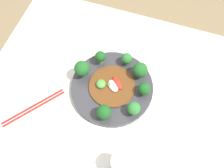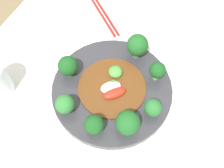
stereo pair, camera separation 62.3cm
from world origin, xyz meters
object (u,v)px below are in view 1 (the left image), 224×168
(broccoli_north, at_px, (104,112))
(broccoli_west, at_px, (144,89))
(plate, at_px, (112,88))
(stirfry_center, at_px, (112,86))
(broccoli_southwest, at_px, (140,70))
(broccoli_northwest, at_px, (134,108))
(broccoli_east, at_px, (82,69))
(broccoli_south, at_px, (127,59))
(chopsticks, at_px, (34,107))
(broccoli_southeast, at_px, (100,57))
(drinking_glass, at_px, (121,164))

(broccoli_north, xyz_separation_m, broccoli_west, (-0.10, -0.13, -0.00))
(plate, distance_m, stirfry_center, 0.02)
(broccoli_southwest, xyz_separation_m, broccoli_northwest, (-0.02, 0.15, -0.01))
(broccoli_east, distance_m, broccoli_north, 0.18)
(broccoli_south, height_order, chopsticks, broccoli_south)
(plate, bearing_deg, broccoli_northwest, 145.29)
(broccoli_southeast, bearing_deg, drinking_glass, 118.99)
(broccoli_northwest, height_order, chopsticks, broccoli_northwest)
(broccoli_south, height_order, broccoli_northwest, broccoli_northwest)
(broccoli_east, bearing_deg, stirfry_center, 173.23)
(broccoli_northwest, height_order, stirfry_center, broccoli_northwest)
(chopsticks, bearing_deg, broccoli_southeast, -124.11)
(broccoli_north, bearing_deg, broccoli_east, -45.14)
(plate, height_order, broccoli_south, broccoli_south)
(plate, relative_size, broccoli_west, 5.58)
(broccoli_southeast, height_order, chopsticks, broccoli_southeast)
(plate, distance_m, broccoli_northwest, 0.13)
(broccoli_west, height_order, drinking_glass, drinking_glass)
(stirfry_center, bearing_deg, broccoli_north, 95.86)
(broccoli_northwest, relative_size, stirfry_center, 0.33)
(broccoli_west, xyz_separation_m, stirfry_center, (0.12, 0.01, -0.02))
(broccoli_north, distance_m, broccoli_southwest, 0.21)
(broccoli_west, bearing_deg, chopsticks, 25.92)
(broccoli_south, bearing_deg, broccoli_west, 133.20)
(broccoli_north, distance_m, broccoli_south, 0.23)
(plate, xyz_separation_m, broccoli_southeast, (0.07, -0.09, 0.05))
(broccoli_west, distance_m, chopsticks, 0.40)
(broccoli_north, bearing_deg, broccoli_west, -129.22)
(broccoli_north, height_order, broccoli_northwest, broccoli_north)
(plate, bearing_deg, broccoli_southwest, -136.20)
(broccoli_west, bearing_deg, broccoli_southeast, -21.36)
(broccoli_southeast, distance_m, drinking_glass, 0.39)
(broccoli_northwest, xyz_separation_m, drinking_glass, (-0.01, 0.19, -0.01))
(broccoli_northwest, height_order, drinking_glass, drinking_glass)
(broccoli_southwest, distance_m, drinking_glass, 0.34)
(broccoli_southeast, distance_m, chopsticks, 0.30)
(broccoli_west, distance_m, broccoli_northwest, 0.08)
(broccoli_south, distance_m, drinking_glass, 0.38)
(plate, distance_m, chopsticks, 0.29)
(plate, relative_size, broccoli_east, 4.23)
(broccoli_northwest, xyz_separation_m, chopsticks, (0.34, 0.09, -0.05))
(plate, xyz_separation_m, broccoli_southwest, (-0.08, -0.08, 0.05))
(broccoli_north, xyz_separation_m, drinking_glass, (-0.11, 0.14, -0.01))
(broccoli_southeast, distance_m, broccoli_south, 0.10)
(broccoli_west, relative_size, chopsticks, 0.27)
(broccoli_southeast, relative_size, broccoli_southwest, 0.87)
(broccoli_east, distance_m, drinking_glass, 0.36)
(broccoli_north, distance_m, chopsticks, 0.26)
(plate, height_order, drinking_glass, drinking_glass)
(broccoli_east, distance_m, stirfry_center, 0.12)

